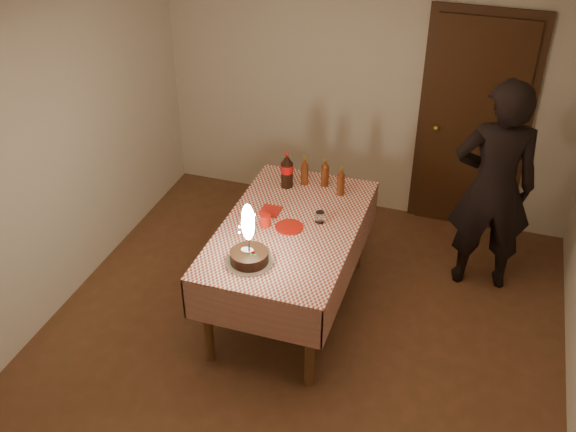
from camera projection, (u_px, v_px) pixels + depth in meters
The scene contains 13 objects.
ground at pixel (293, 350), 5.20m from camera, with size 4.00×4.50×0.01m, color brown.
room_shell at pixel (303, 158), 4.34m from camera, with size 4.04×4.54×2.62m.
dining_table at pixel (290, 238), 5.22m from camera, with size 1.02×1.72×0.83m.
birthday_cake at pixel (249, 248), 4.71m from camera, with size 0.34×0.34×0.48m.
red_plate at pixel (289, 227), 5.14m from camera, with size 0.22×0.22×0.01m, color #AF150C.
red_cup at pixel (265, 220), 5.13m from camera, with size 0.08×0.08×0.10m, color red.
clear_cup at pixel (320, 217), 5.18m from camera, with size 0.07×0.07×0.09m, color silver.
napkin_stack at pixel (270, 211), 5.32m from camera, with size 0.15×0.15×0.02m, color #B31C14.
cola_bottle at pixel (287, 170), 5.57m from camera, with size 0.10×0.10×0.32m.
amber_bottle_left at pixel (305, 171), 5.63m from camera, with size 0.06×0.06×0.26m.
amber_bottle_right at pixel (341, 182), 5.48m from camera, with size 0.06×0.06×0.26m.
amber_bottle_mid at pixel (325, 173), 5.60m from camera, with size 0.06×0.06×0.26m.
photographer at pixel (493, 188), 5.42m from camera, with size 0.75×0.56×1.87m.
Camera 1 is at (1.15, -3.59, 3.72)m, focal length 42.00 mm.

